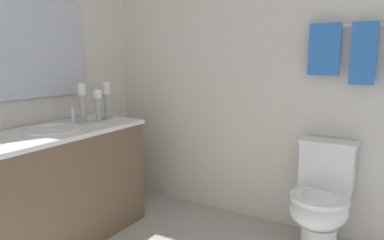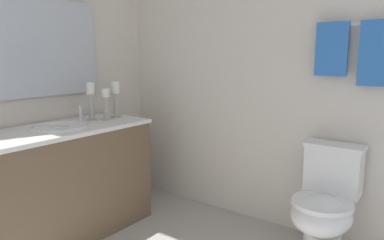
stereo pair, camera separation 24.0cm
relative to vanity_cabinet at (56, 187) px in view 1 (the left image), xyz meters
name	(u,v)px [view 1 (the left image)]	position (x,y,z in m)	size (l,w,h in m)	color
wall_back	(250,70)	(0.98, 1.14, 0.81)	(2.62, 0.04, 2.45)	silver
wall_left	(3,72)	(-0.33, -0.12, 0.81)	(0.04, 2.52, 2.45)	silver
vanity_cabinet	(56,187)	(0.00, 0.00, 0.00)	(0.58, 1.33, 0.83)	brown
sink_basin	(53,136)	(0.00, 0.00, 0.38)	(0.40, 0.40, 0.24)	white
mirror	(20,47)	(-0.28, 0.00, 0.98)	(0.02, 1.13, 0.73)	silver
candle_holder_tall	(107,99)	(0.00, 0.55, 0.57)	(0.09, 0.09, 0.30)	#B7B2A5
candle_holder_short	(98,105)	(0.03, 0.41, 0.55)	(0.09, 0.09, 0.25)	#B7B2A5
candle_holder_mid	(82,102)	(-0.05, 0.33, 0.58)	(0.09, 0.09, 0.30)	#B7B2A5
toilet	(321,199)	(1.64, 0.86, -0.05)	(0.39, 0.54, 0.75)	white
towel_bar	(366,25)	(1.81, 1.08, 1.12)	(0.02, 0.02, 0.75)	silver
towel_near_vanity	(324,49)	(1.56, 1.07, 0.96)	(0.21, 0.03, 0.36)	blue
towel_center	(363,53)	(1.81, 1.07, 0.94)	(0.16, 0.03, 0.41)	blue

